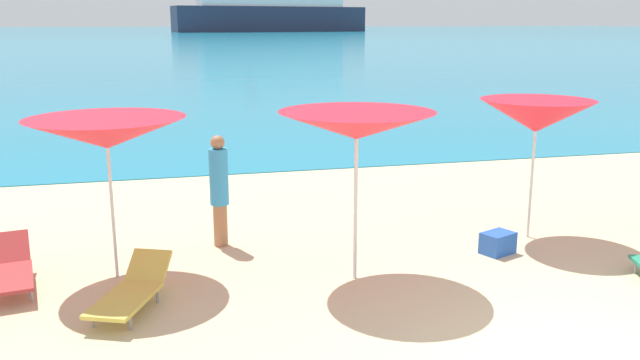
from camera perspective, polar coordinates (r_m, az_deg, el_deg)
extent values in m
cube|color=beige|center=(16.39, 1.27, 0.33)|extent=(50.00, 100.00, 0.30)
cube|color=teal|center=(235.57, -13.30, 12.24)|extent=(650.00, 440.00, 0.02)
cylinder|color=silver|center=(9.75, -17.40, -1.89)|extent=(0.05, 0.05, 2.19)
cone|color=red|center=(9.54, -17.81, 3.85)|extent=(2.35, 2.35, 0.43)
sphere|color=silver|center=(9.52, -17.87, 4.66)|extent=(0.07, 0.07, 0.07)
cylinder|color=silver|center=(9.25, 3.07, -1.76)|extent=(0.05, 0.05, 2.29)
cone|color=red|center=(9.03, 3.16, 4.70)|extent=(2.24, 2.24, 0.38)
sphere|color=silver|center=(9.01, 3.17, 5.48)|extent=(0.07, 0.07, 0.07)
cylinder|color=silver|center=(11.61, 17.71, 0.52)|extent=(0.05, 0.05, 2.20)
cone|color=red|center=(11.44, 18.05, 5.24)|extent=(2.01, 2.01, 0.53)
sphere|color=silver|center=(11.42, 18.11, 6.05)|extent=(0.07, 0.07, 0.07)
cylinder|color=gray|center=(10.74, 25.41, -6.84)|extent=(0.04, 0.04, 0.17)
cube|color=#D8BF4C|center=(8.70, -16.42, -9.82)|extent=(0.97, 1.28, 0.05)
cube|color=#D8BF4C|center=(9.28, -14.47, -7.14)|extent=(0.65, 0.59, 0.36)
cylinder|color=gray|center=(8.56, -18.89, -11.28)|extent=(0.04, 0.04, 0.19)
cylinder|color=gray|center=(8.35, -15.92, -11.69)|extent=(0.04, 0.04, 0.19)
cylinder|color=gray|center=(9.21, -16.54, -9.31)|extent=(0.04, 0.04, 0.19)
cylinder|color=gray|center=(9.02, -13.76, -9.62)|extent=(0.04, 0.04, 0.19)
cube|color=#A53333|center=(9.87, -24.93, -7.60)|extent=(0.72, 1.22, 0.05)
cube|color=#A53333|center=(10.54, -25.01, -5.28)|extent=(0.57, 0.51, 0.39)
cylinder|color=gray|center=(9.57, -23.49, -8.94)|extent=(0.04, 0.04, 0.21)
cylinder|color=gray|center=(10.32, -23.59, -7.33)|extent=(0.04, 0.04, 0.21)
cylinder|color=#A3704C|center=(10.94, -8.52, -3.82)|extent=(0.23, 0.23, 0.70)
cylinder|color=#3399D8|center=(10.74, -8.67, 0.28)|extent=(0.30, 0.30, 0.91)
sphere|color=#A3704C|center=(10.62, -8.77, 3.20)|extent=(0.23, 0.23, 0.23)
cube|color=blue|center=(10.88, 14.98, -5.23)|extent=(0.60, 0.53, 0.34)
cube|color=#262D47|center=(234.00, -4.15, 13.58)|extent=(67.73, 21.99, 8.33)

